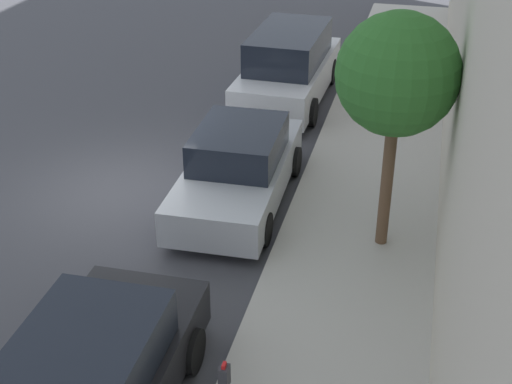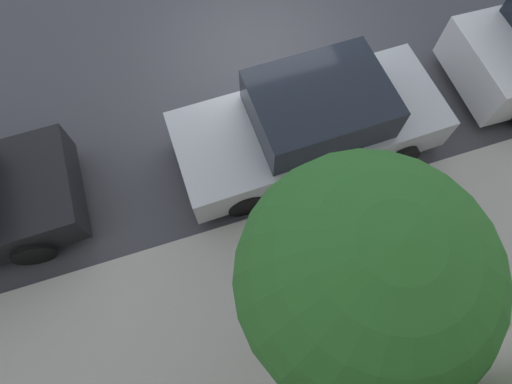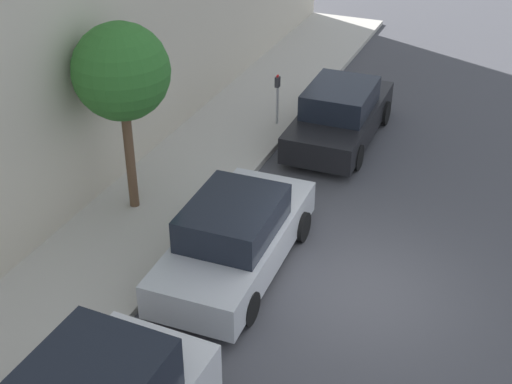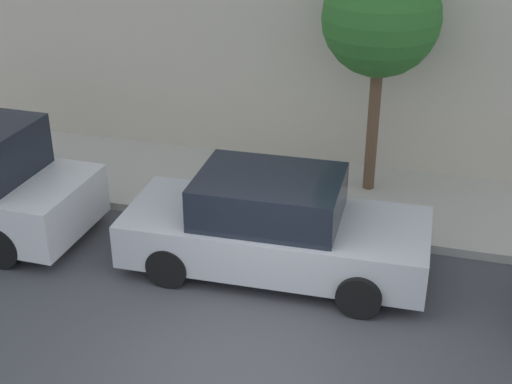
{
  "view_description": "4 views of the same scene",
  "coord_description": "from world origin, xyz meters",
  "views": [
    {
      "loc": [
        5.76,
        -11.72,
        7.07
      ],
      "look_at": [
        3.1,
        -1.11,
        1.0
      ],
      "focal_mm": 50.0,
      "sensor_mm": 36.0,
      "label": 1
    },
    {
      "loc": [
        5.69,
        -1.81,
        6.35
      ],
      "look_at": [
        3.44,
        -1.08,
        1.0
      ],
      "focal_mm": 28.0,
      "sensor_mm": 36.0,
      "label": 2
    },
    {
      "loc": [
        -2.28,
        10.45,
        8.47
      ],
      "look_at": [
        2.52,
        -1.07,
        1.0
      ],
      "focal_mm": 50.0,
      "sensor_mm": 36.0,
      "label": 3
    },
    {
      "loc": [
        -6.58,
        -2.02,
        5.9
      ],
      "look_at": [
        2.94,
        0.63,
        1.0
      ],
      "focal_mm": 50.0,
      "sensor_mm": 36.0,
      "label": 4
    }
  ],
  "objects": [
    {
      "name": "street_tree",
      "position": [
        5.33,
        -0.84,
        3.24
      ],
      "size": [
        1.98,
        1.98,
        4.11
      ],
      "color": "brown",
      "rests_on": "sidewalk"
    },
    {
      "name": "parked_sedan_second",
      "position": [
        2.42,
        0.21,
        0.73
      ],
      "size": [
        1.92,
        4.54,
        1.54
      ],
      "color": "#B7BABF",
      "rests_on": "ground_plane"
    },
    {
      "name": "sidewalk",
      "position": [
        4.9,
        0.0,
        0.07
      ],
      "size": [
        2.79,
        32.0,
        0.15
      ],
      "color": "#B2ADA3",
      "rests_on": "ground_plane"
    },
    {
      "name": "ground_plane",
      "position": [
        0.0,
        0.0,
        0.0
      ],
      "size": [
        60.0,
        60.0,
        0.0
      ],
      "primitive_type": "plane",
      "color": "#424247"
    }
  ]
}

